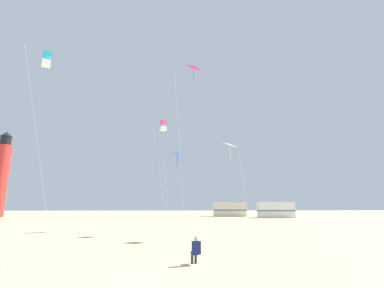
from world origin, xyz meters
name	(u,v)px	position (x,y,z in m)	size (l,w,h in m)	color
kite_flyer_standing	(196,249)	(1.79, 5.65, 0.61)	(0.42, 0.55, 1.16)	navy
kite_diamond_blue	(177,156)	(0.64, 17.84, 6.69)	(1.87, 1.86, 7.14)	silver
kite_diamond_magenta	(193,75)	(1.87, 11.82, 11.58)	(2.04, 2.04, 12.39)	silver
kite_box_cyan	(47,60)	(-9.31, 13.03, 13.29)	(2.56, 2.40, 13.90)	silver
kite_diamond_white	(231,148)	(4.99, 14.70, 6.80)	(2.13, 2.13, 7.26)	silver
kite_box_rainbow	(163,126)	(-1.01, 22.74, 10.90)	(1.81, 1.48, 11.50)	silver
lighthouse_distant	(1,176)	(-34.70, 48.56, 7.84)	(2.80, 2.80, 16.80)	red
rv_van_cream	(230,209)	(10.52, 49.56, 1.39)	(6.61, 2.87, 2.80)	beige
rv_van_white	(276,210)	(18.21, 44.66, 1.39)	(6.46, 2.39, 2.80)	white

